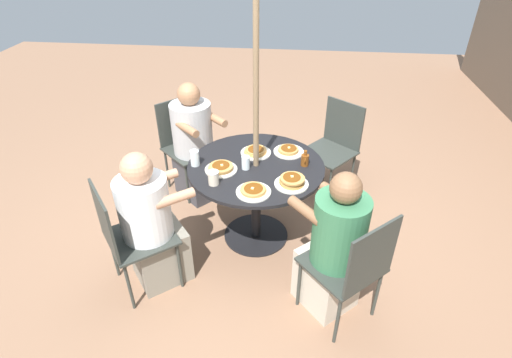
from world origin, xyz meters
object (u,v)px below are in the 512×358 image
(diner_north, at_px, (152,227))
(patio_chair_south, at_px, (334,143))
(pancake_plate_a, at_px, (221,168))
(patio_table, at_px, (256,179))
(drinking_glass_b, at_px, (195,158))
(patio_chair_west, at_px, (185,140))
(patio_chair_east, at_px, (353,265))
(patio_chair_north, at_px, (127,234))
(pancake_plate_d, at_px, (256,152))
(pancake_plate_b, at_px, (288,150))
(coffee_cup, at_px, (213,178))
(pancake_plate_e, at_px, (253,191))
(syrup_bottle, at_px, (305,160))
(pancake_plate_c, at_px, (292,181))
(diner_east, at_px, (333,250))
(drinking_glass_a, at_px, (246,163))
(diner_west, at_px, (195,147))

(diner_north, relative_size, patio_chair_south, 1.23)
(pancake_plate_a, bearing_deg, patio_table, 111.86)
(drinking_glass_b, bearing_deg, patio_chair_south, 127.17)
(patio_chair_west, height_order, drinking_glass_b, patio_chair_west)
(patio_chair_east, bearing_deg, patio_chair_north, 133.61)
(diner_north, xyz_separation_m, pancake_plate_d, (-0.75, 0.69, 0.25))
(patio_chair_south, xyz_separation_m, pancake_plate_b, (0.61, -0.44, 0.23))
(pancake_plate_a, bearing_deg, patio_chair_east, 54.27)
(patio_chair_north, bearing_deg, diner_north, 90.00)
(patio_table, bearing_deg, patio_chair_east, 41.46)
(patio_chair_west, relative_size, coffee_cup, 8.60)
(patio_chair_south, relative_size, pancake_plate_e, 3.64)
(diner_north, height_order, patio_chair_east, diner_north)
(pancake_plate_b, height_order, syrup_bottle, syrup_bottle)
(patio_chair_north, xyz_separation_m, pancake_plate_c, (-0.43, 1.15, 0.24))
(patio_table, height_order, diner_east, diner_east)
(patio_table, relative_size, drinking_glass_a, 10.38)
(pancake_plate_b, bearing_deg, drinking_glass_a, -47.98)
(patio_chair_west, distance_m, pancake_plate_b, 1.19)
(pancake_plate_d, bearing_deg, coffee_cup, -28.22)
(pancake_plate_a, distance_m, pancake_plate_d, 0.38)
(diner_east, relative_size, drinking_glass_a, 10.84)
(patio_table, relative_size, diner_west, 0.94)
(pancake_plate_d, distance_m, pancake_plate_e, 0.57)
(diner_east, distance_m, drinking_glass_b, 1.29)
(patio_chair_west, distance_m, diner_west, 0.18)
(patio_chair_west, bearing_deg, patio_table, 90.00)
(drinking_glass_b, bearing_deg, diner_west, -165.01)
(patio_chair_east, relative_size, patio_chair_west, 1.00)
(diner_east, xyz_separation_m, pancake_plate_e, (-0.30, -0.58, 0.24))
(pancake_plate_d, relative_size, coffee_cup, 2.36)
(patio_chair_north, relative_size, drinking_glass_a, 8.74)
(pancake_plate_e, relative_size, drinking_glass_b, 1.98)
(diner_east, bearing_deg, diner_west, 92.76)
(patio_table, xyz_separation_m, drinking_glass_a, (0.06, -0.08, 0.19))
(pancake_plate_d, bearing_deg, patio_chair_west, -125.77)
(pancake_plate_d, bearing_deg, drinking_glass_a, -11.92)
(coffee_cup, distance_m, drinking_glass_b, 0.32)
(patio_table, distance_m, drinking_glass_a, 0.21)
(syrup_bottle, bearing_deg, patio_table, -84.27)
(diner_west, relative_size, drinking_glass_b, 9.08)
(pancake_plate_a, relative_size, syrup_bottle, 1.92)
(patio_chair_east, relative_size, pancake_plate_d, 3.64)
(patio_chair_north, xyz_separation_m, patio_chair_east, (0.14, 1.57, 0.00))
(pancake_plate_a, bearing_deg, drinking_glass_b, -104.19)
(patio_chair_east, xyz_separation_m, drinking_glass_b, (-0.77, -1.21, 0.28))
(drinking_glass_a, bearing_deg, coffee_cup, -40.93)
(diner_north, xyz_separation_m, pancake_plate_c, (-0.32, 1.00, 0.26))
(syrup_bottle, xyz_separation_m, coffee_cup, (0.34, -0.67, 0.00))
(diner_north, relative_size, patio_chair_west, 1.23)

